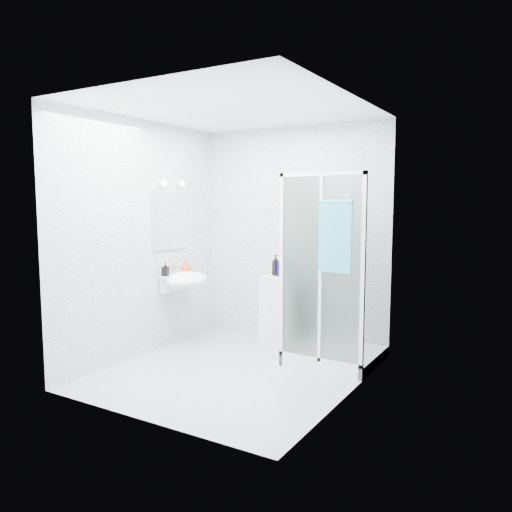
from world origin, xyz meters
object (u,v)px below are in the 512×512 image
Objects in this scene: shampoo_bottle_a at (276,265)px; soap_dispenser_black at (165,269)px; hand_towel at (335,234)px; shampoo_bottle_b at (283,265)px; shower_enclosure at (326,321)px; soap_dispenser_orange at (186,266)px; storage_cabinet at (279,311)px; wall_basin at (184,280)px.

shampoo_bottle_a is 1.54× the size of soap_dispenser_black.
hand_towel is at bearing -33.53° from shampoo_bottle_a.
shampoo_bottle_b is at bearing -4.72° from shampoo_bottle_a.
shampoo_bottle_a is 0.10m from shampoo_bottle_b.
shower_enclosure reaches higher than soap_dispenser_orange.
storage_cabinet is at bearing -1.42° from shampoo_bottle_a.
wall_basin is 1.17m from storage_cabinet.
hand_towel is 2.08m from soap_dispenser_black.
hand_towel reaches higher than soap_dispenser_black.
hand_towel is 2.06m from soap_dispenser_orange.
wall_basin reaches higher than storage_cabinet.
shampoo_bottle_b reaches higher than soap_dispenser_black.
shampoo_bottle_a is (0.90, 0.58, 0.17)m from wall_basin.
soap_dispenser_black reaches higher than soap_dispenser_orange.
shampoo_bottle_a is 1.59× the size of soap_dispenser_orange.
soap_dispenser_black is (-2.03, -0.11, -0.46)m from hand_towel.
shower_enclosure is 1.72m from wall_basin.
soap_dispenser_orange is (-1.03, -0.44, 0.52)m from storage_cabinet.
shower_enclosure is at bearing 121.77° from hand_towel.
hand_towel is (1.90, -0.09, 0.61)m from wall_basin.
soap_dispenser_orange is at bearing -158.10° from shampoo_bottle_b.
shower_enclosure reaches higher than wall_basin.
storage_cabinet is 1.53m from hand_towel.
wall_basin is at bearing 57.35° from soap_dispenser_black.
shampoo_bottle_a is 1.08m from soap_dispenser_orange.
storage_cabinet is (-0.71, 0.26, -0.02)m from shower_enclosure.
shower_enclosure reaches higher than storage_cabinet.
hand_towel is at bearing -37.50° from storage_cabinet.
hand_towel reaches higher than soap_dispenser_orange.
soap_dispenser_orange is at bearing 173.57° from hand_towel.
shower_enclosure reaches higher than shampoo_bottle_a.
hand_towel is 2.69× the size of shampoo_bottle_b.
soap_dispenser_black is (-1.06, -0.77, 0.52)m from storage_cabinet.
wall_basin is at bearing -151.17° from storage_cabinet.
hand_towel is 1.20m from shampoo_bottle_b.
storage_cabinet is at bearing 145.30° from hand_towel.
shower_enclosure is 2.36× the size of storage_cabinet.
storage_cabinet is 1.23m from soap_dispenser_orange.
shampoo_bottle_b is at bearing -10.30° from storage_cabinet.
wall_basin is 0.66× the size of storage_cabinet.
shampoo_bottle_b reaches higher than shampoo_bottle_a.
soap_dispenser_black is at bearing -164.10° from shower_enclosure.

